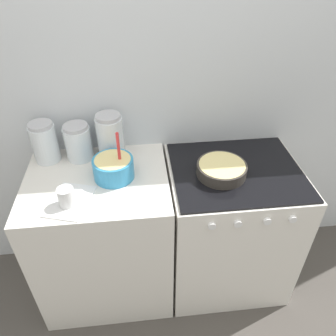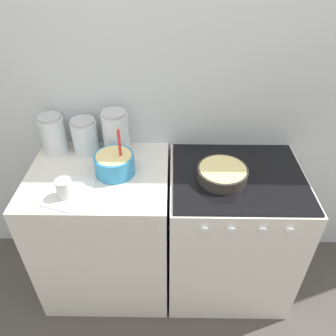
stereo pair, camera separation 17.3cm
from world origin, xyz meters
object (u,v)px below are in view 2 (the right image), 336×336
Objects in this scene: stove at (229,232)px; baking_pan at (222,173)px; storage_jar_middle at (85,138)px; tin_can at (65,189)px; storage_jar_left at (54,137)px; storage_jar_right at (116,135)px; mixing_bowl at (114,163)px.

baking_pan is (-0.10, -0.03, 0.49)m from stove.
tin_can is at bearing -93.08° from storage_jar_middle.
storage_jar_left is 0.43m from tin_can.
storage_jar_left reaches higher than tin_can.
storage_jar_middle reaches higher than stove.
stove is 1.05m from storage_jar_middle.
tin_can is at bearing -168.38° from stove.
storage_jar_middle is 0.18m from storage_jar_right.
mixing_bowl is at bearing 175.66° from baking_pan.
baking_pan is 1.02× the size of storage_jar_right.
storage_jar_left is 0.18m from storage_jar_middle.
storage_jar_middle is 0.40m from tin_can.
tin_can is at bearing -68.21° from storage_jar_left.
storage_jar_right reaches higher than storage_jar_left.
stove is at bearing 17.13° from baking_pan.
storage_jar_left is at bearing 165.43° from baking_pan.
mixing_bowl is at bearing 178.80° from stove.
tin_can reaches higher than baking_pan.
baking_pan is 0.99m from storage_jar_left.
storage_jar_left is 0.89× the size of storage_jar_right.
stove is at bearing -11.76° from storage_jar_left.
baking_pan is (0.57, -0.04, -0.03)m from mixing_bowl.
storage_jar_right is (0.18, 0.00, 0.02)m from storage_jar_middle.
storage_jar_middle is at bearing 162.19° from baking_pan.
storage_jar_right is (-0.68, 0.22, 0.57)m from stove.
storage_jar_right is at bearing 94.28° from mixing_bowl.
storage_jar_right is at bearing 162.32° from stove.
storage_jar_middle is 0.80× the size of storage_jar_right.
storage_jar_left is (-0.38, 0.20, 0.03)m from mixing_bowl.
storage_jar_middle is 2.09× the size of tin_can.
storage_jar_right reaches higher than storage_jar_middle.
storage_jar_middle is at bearing 86.92° from tin_can.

